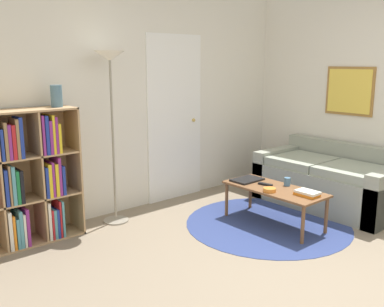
% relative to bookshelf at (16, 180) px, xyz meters
% --- Properties ---
extents(ground_plane, '(14.00, 14.00, 0.00)m').
position_rel_bookshelf_xyz_m(ground_plane, '(1.51, -2.34, -0.63)').
color(ground_plane, gray).
extents(wall_back, '(7.32, 0.11, 2.60)m').
position_rel_bookshelf_xyz_m(wall_back, '(1.53, 0.21, 0.66)').
color(wall_back, silver).
rests_on(wall_back, ground_plane).
extents(wall_right, '(0.08, 5.53, 2.60)m').
position_rel_bookshelf_xyz_m(wall_right, '(3.69, -1.08, 0.67)').
color(wall_right, silver).
rests_on(wall_right, ground_plane).
extents(rug, '(1.74, 1.74, 0.01)m').
position_rel_bookshelf_xyz_m(rug, '(2.17, -1.19, -0.62)').
color(rug, navy).
rests_on(rug, ground_plane).
extents(bookshelf, '(1.13, 0.34, 1.27)m').
position_rel_bookshelf_xyz_m(bookshelf, '(0.00, 0.00, 0.00)').
color(bookshelf, tan).
rests_on(bookshelf, ground_plane).
extents(floor_lamp, '(0.31, 0.31, 1.80)m').
position_rel_bookshelf_xyz_m(floor_lamp, '(0.99, -0.06, 0.89)').
color(floor_lamp, gray).
rests_on(floor_lamp, ground_plane).
extents(couch, '(0.89, 1.63, 0.72)m').
position_rel_bookshelf_xyz_m(couch, '(3.26, -1.26, -0.35)').
color(couch, gray).
rests_on(couch, ground_plane).
extents(coffee_table, '(0.47, 1.09, 0.40)m').
position_rel_bookshelf_xyz_m(coffee_table, '(2.22, -1.22, -0.27)').
color(coffee_table, brown).
rests_on(coffee_table, ground_plane).
extents(laptop, '(0.34, 0.23, 0.02)m').
position_rel_bookshelf_xyz_m(laptop, '(2.21, -0.85, -0.21)').
color(laptop, black).
rests_on(laptop, coffee_table).
extents(bowl, '(0.13, 0.13, 0.04)m').
position_rel_bookshelf_xyz_m(bowl, '(2.07, -1.28, -0.20)').
color(bowl, orange).
rests_on(bowl, coffee_table).
extents(book_stack_on_table, '(0.15, 0.23, 0.05)m').
position_rel_bookshelf_xyz_m(book_stack_on_table, '(2.25, -1.61, -0.20)').
color(book_stack_on_table, orange).
rests_on(book_stack_on_table, coffee_table).
extents(cup, '(0.07, 0.07, 0.09)m').
position_rel_bookshelf_xyz_m(cup, '(2.38, -1.26, -0.18)').
color(cup, teal).
rests_on(cup, coffee_table).
extents(remote, '(0.07, 0.16, 0.02)m').
position_rel_bookshelf_xyz_m(remote, '(2.22, -1.10, -0.21)').
color(remote, black).
rests_on(remote, coffee_table).
extents(vase_on_shelf, '(0.11, 0.11, 0.21)m').
position_rel_bookshelf_xyz_m(vase_on_shelf, '(0.44, 0.00, 0.75)').
color(vase_on_shelf, slate).
rests_on(vase_on_shelf, bookshelf).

